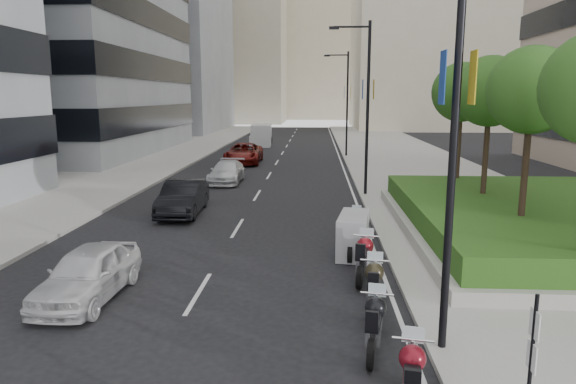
# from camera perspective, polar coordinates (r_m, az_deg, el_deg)

# --- Properties ---
(ground) EXTENTS (160.00, 160.00, 0.00)m
(ground) POSITION_cam_1_polar(r_m,az_deg,el_deg) (10.58, -6.64, -19.27)
(ground) COLOR black
(ground) RESTS_ON ground
(sidewalk_right) EXTENTS (10.00, 100.00, 0.15)m
(sidewalk_right) POSITION_cam_1_polar(r_m,az_deg,el_deg) (40.05, 13.70, 2.85)
(sidewalk_right) COLOR #9E9B93
(sidewalk_right) RESTS_ON ground
(sidewalk_left) EXTENTS (8.00, 100.00, 0.15)m
(sidewalk_left) POSITION_cam_1_polar(r_m,az_deg,el_deg) (41.67, -16.04, 3.03)
(sidewalk_left) COLOR #9E9B93
(sidewalk_left) RESTS_ON ground
(lane_edge) EXTENTS (0.12, 100.00, 0.01)m
(lane_edge) POSITION_cam_1_polar(r_m,az_deg,el_deg) (39.44, 6.09, 2.88)
(lane_edge) COLOR silver
(lane_edge) RESTS_ON ground
(lane_centre) EXTENTS (0.12, 100.00, 0.01)m
(lane_centre) POSITION_cam_1_polar(r_m,az_deg,el_deg) (39.51, -1.47, 2.95)
(lane_centre) COLOR silver
(lane_centre) RESTS_ON ground
(building_grey_far) EXTENTS (22.00, 26.00, 30.00)m
(building_grey_far) POSITION_cam_1_polar(r_m,az_deg,el_deg) (83.66, -15.43, 16.91)
(building_grey_far) COLOR gray
(building_grey_far) RESTS_ON ground
(building_cream_right) EXTENTS (28.00, 24.00, 36.00)m
(building_cream_right) POSITION_cam_1_polar(r_m,az_deg,el_deg) (92.21, 16.70, 18.10)
(building_cream_right) COLOR #B7AD93
(building_cream_right) RESTS_ON ground
(building_cream_left) EXTENTS (26.00, 24.00, 34.00)m
(building_cream_left) POSITION_cam_1_polar(r_m,az_deg,el_deg) (111.41, -7.35, 16.55)
(building_cream_left) COLOR #B7AD93
(building_cream_left) RESTS_ON ground
(building_cream_centre) EXTENTS (30.00, 24.00, 38.00)m
(building_cream_centre) POSITION_cam_1_polar(r_m,az_deg,el_deg) (129.76, 3.41, 16.65)
(building_cream_centre) COLOR #B7AD93
(building_cream_centre) RESTS_ON ground
(planter) EXTENTS (10.00, 14.00, 0.40)m
(planter) POSITION_cam_1_polar(r_m,az_deg,el_deg) (21.35, 26.11, -3.79)
(planter) COLOR #A4A199
(planter) RESTS_ON sidewalk_right
(hedge) EXTENTS (9.40, 13.40, 0.80)m
(hedge) POSITION_cam_1_polar(r_m,az_deg,el_deg) (21.22, 26.24, -2.22)
(hedge) COLOR #254814
(hedge) RESTS_ON planter
(tree_1) EXTENTS (2.80, 2.80, 6.30)m
(tree_1) POSITION_cam_1_polar(r_m,az_deg,el_deg) (18.36, 25.46, 10.11)
(tree_1) COLOR #332319
(tree_1) RESTS_ON planter
(tree_2) EXTENTS (2.80, 2.80, 6.30)m
(tree_2) POSITION_cam_1_polar(r_m,az_deg,el_deg) (22.12, 21.53, 10.30)
(tree_2) COLOR #332319
(tree_2) RESTS_ON planter
(tree_3) EXTENTS (2.80, 2.80, 6.30)m
(tree_3) POSITION_cam_1_polar(r_m,az_deg,el_deg) (25.95, 18.75, 10.41)
(tree_3) COLOR #332319
(tree_3) RESTS_ON planter
(lamp_post_0) EXTENTS (2.34, 0.45, 9.00)m
(lamp_post_0) POSITION_cam_1_polar(r_m,az_deg,el_deg) (10.34, 17.31, 9.07)
(lamp_post_0) COLOR black
(lamp_post_0) RESTS_ON ground
(lamp_post_1) EXTENTS (2.34, 0.45, 9.00)m
(lamp_post_1) POSITION_cam_1_polar(r_m,az_deg,el_deg) (27.15, 8.54, 10.07)
(lamp_post_1) COLOR black
(lamp_post_1) RESTS_ON ground
(lamp_post_2) EXTENTS (2.34, 0.45, 9.00)m
(lamp_post_2) POSITION_cam_1_polar(r_m,az_deg,el_deg) (45.10, 6.41, 10.28)
(lamp_post_2) COLOR black
(lamp_post_2) RESTS_ON ground
(parking_sign) EXTENTS (0.06, 0.32, 2.50)m
(parking_sign) POSITION_cam_1_polar(r_m,az_deg,el_deg) (8.59, 25.40, -16.75)
(parking_sign) COLOR black
(parking_sign) RESTS_ON ground
(motorcycle_1) EXTENTS (0.72, 2.16, 1.08)m
(motorcycle_1) POSITION_cam_1_polar(r_m,az_deg,el_deg) (9.39, 13.58, -19.59)
(motorcycle_1) COLOR black
(motorcycle_1) RESTS_ON ground
(motorcycle_2) EXTENTS (0.73, 2.13, 1.07)m
(motorcycle_2) POSITION_cam_1_polar(r_m,az_deg,el_deg) (11.22, 9.58, -14.24)
(motorcycle_2) COLOR black
(motorcycle_2) RESTS_ON ground
(motorcycle_3) EXTENTS (0.75, 2.24, 1.12)m
(motorcycle_3) POSITION_cam_1_polar(r_m,az_deg,el_deg) (13.19, 9.50, -10.24)
(motorcycle_3) COLOR black
(motorcycle_3) RESTS_ON ground
(motorcycle_4) EXTENTS (0.82, 2.30, 1.16)m
(motorcycle_4) POSITION_cam_1_polar(r_m,az_deg,el_deg) (15.25, 8.41, -7.22)
(motorcycle_4) COLOR black
(motorcycle_4) RESTS_ON ground
(motorcycle_5) EXTENTS (1.27, 2.40, 1.38)m
(motorcycle_5) POSITION_cam_1_polar(r_m,az_deg,el_deg) (17.34, 7.27, -4.76)
(motorcycle_5) COLOR black
(motorcycle_5) RESTS_ON ground
(motorcycle_6) EXTENTS (0.75, 1.93, 0.98)m
(motorcycle_6) POSITION_cam_1_polar(r_m,az_deg,el_deg) (19.48, 7.34, -3.56)
(motorcycle_6) COLOR black
(motorcycle_6) RESTS_ON ground
(car_a) EXTENTS (1.78, 4.14, 1.39)m
(car_a) POSITION_cam_1_polar(r_m,az_deg,el_deg) (14.57, -21.33, -8.39)
(car_a) COLOR silver
(car_a) RESTS_ON ground
(car_b) EXTENTS (1.79, 4.67, 1.52)m
(car_b) POSITION_cam_1_polar(r_m,az_deg,el_deg) (23.59, -11.59, -0.62)
(car_b) COLOR black
(car_b) RESTS_ON ground
(car_c) EXTENTS (1.88, 4.57, 1.32)m
(car_c) POSITION_cam_1_polar(r_m,az_deg,el_deg) (31.87, -6.80, 2.23)
(car_c) COLOR silver
(car_c) RESTS_ON ground
(car_d) EXTENTS (2.74, 5.81, 1.60)m
(car_d) POSITION_cam_1_polar(r_m,az_deg,el_deg) (40.93, -4.94, 4.30)
(car_d) COLOR maroon
(car_d) RESTS_ON ground
(delivery_van) EXTENTS (2.36, 5.51, 2.27)m
(delivery_van) POSITION_cam_1_polar(r_m,az_deg,el_deg) (55.73, -2.98, 6.25)
(delivery_van) COLOR silver
(delivery_van) RESTS_ON ground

